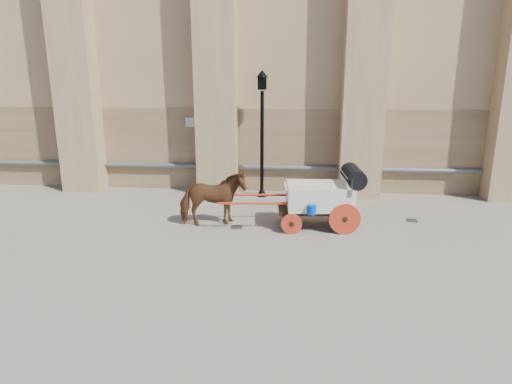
# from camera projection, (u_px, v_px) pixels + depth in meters

# --- Properties ---
(ground) EXTENTS (90.00, 90.00, 0.00)m
(ground) POSITION_uv_depth(u_px,v_px,m) (232.00, 226.00, 13.11)
(ground) COLOR #6B6459
(ground) RESTS_ON ground
(horse) EXTENTS (2.02, 1.32, 1.57)m
(horse) POSITION_uv_depth(u_px,v_px,m) (213.00, 199.00, 13.01)
(horse) COLOR brown
(horse) RESTS_ON ground
(carriage) EXTENTS (4.09, 1.52, 1.76)m
(carriage) POSITION_uv_depth(u_px,v_px,m) (325.00, 195.00, 12.84)
(carriage) COLOR black
(carriage) RESTS_ON ground
(street_lamp) EXTENTS (0.41, 0.41, 4.33)m
(street_lamp) POSITION_uv_depth(u_px,v_px,m) (262.00, 131.00, 15.55)
(street_lamp) COLOR black
(street_lamp) RESTS_ON ground
(drain_grate_near) EXTENTS (0.34, 0.34, 0.01)m
(drain_grate_near) POSITION_uv_depth(u_px,v_px,m) (237.00, 227.00, 13.03)
(drain_grate_near) COLOR black
(drain_grate_near) RESTS_ON ground
(drain_grate_far) EXTENTS (0.36, 0.36, 0.01)m
(drain_grate_far) POSITION_uv_depth(u_px,v_px,m) (412.00, 220.00, 13.60)
(drain_grate_far) COLOR black
(drain_grate_far) RESTS_ON ground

